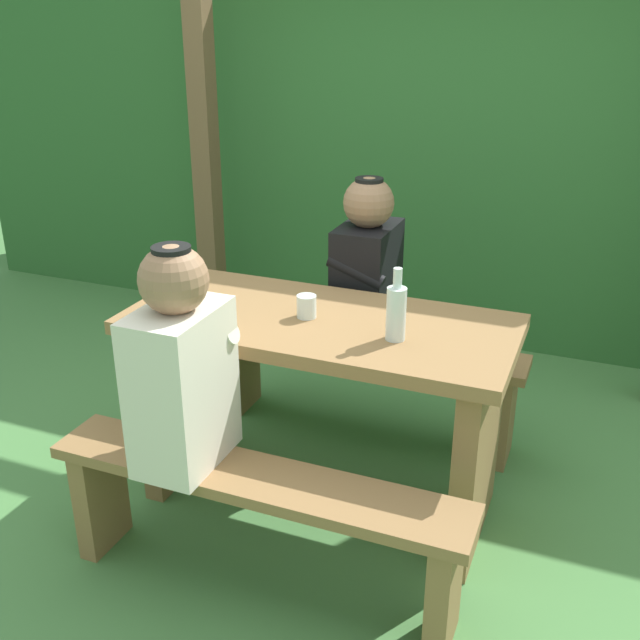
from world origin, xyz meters
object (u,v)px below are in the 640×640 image
Objects in this scene: person_black_coat at (367,269)px; picnic_table at (320,380)px; bench_far at (366,367)px; bench_near at (256,508)px; drinking_glass at (307,306)px; person_white_shirt at (181,366)px; bottle_left at (396,312)px.

picnic_table is at bearing -89.25° from person_black_coat.
bench_far is (0.00, 0.55, -0.20)m from picnic_table.
bench_far is at bearing 90.00° from bench_near.
drinking_glass is at bearing 95.10° from bench_near.
person_white_shirt reaches higher than bench_far.
person_white_shirt reaches higher than picnic_table.
picnic_table reaches higher than bench_far.
person_black_coat is at bearing 77.88° from person_white_shirt.
bottle_left is (0.30, 0.47, 0.55)m from bench_near.
bench_near is (0.00, -0.55, -0.20)m from picnic_table.
person_white_shirt and person_black_coat have the same top height.
person_white_shirt is 1.00× the size of person_black_coat.
bottle_left reaches higher than picnic_table.
drinking_glass reaches higher than bench_far.
bench_near is 16.96× the size of drinking_glass.
person_white_shirt is at bearing -102.12° from person_black_coat.
person_black_coat reaches higher than bench_far.
person_white_shirt is 8.71× the size of drinking_glass.
picnic_table is 0.58m from bench_near.
picnic_table is at bearing -90.00° from bench_far.
picnic_table is at bearing 12.26° from drinking_glass.
bench_far is at bearing 90.00° from picnic_table.
picnic_table is at bearing 165.87° from bottle_left.
bench_near is 1.00× the size of bench_far.
bench_near is 0.78m from bottle_left.
person_white_shirt is at bearing -139.34° from bottle_left.
person_black_coat is (-0.01, 0.54, 0.26)m from picnic_table.
bottle_left is at bearing 40.66° from person_white_shirt.
picnic_table is 0.58m from bench_far.
bottle_left is at bearing -64.06° from bench_far.
person_white_shirt is (-0.24, 0.00, 0.46)m from bench_near.
person_black_coat is 2.86× the size of bottle_left.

